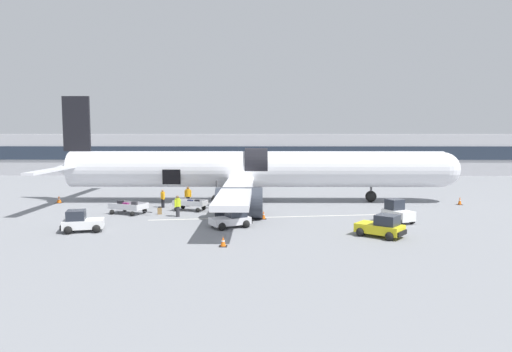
{
  "coord_description": "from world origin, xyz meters",
  "views": [
    {
      "loc": [
        1.67,
        -41.6,
        6.76
      ],
      "look_at": [
        1.25,
        0.67,
        2.74
      ],
      "focal_mm": 32.0,
      "sensor_mm": 36.0,
      "label": 1
    }
  ],
  "objects_px": {
    "airplane": "(251,171)",
    "baggage_tug_mid": "(397,213)",
    "suitcase_on_tarmac_upright": "(160,211)",
    "ground_crew_loader_a": "(222,201)",
    "baggage_cart_loading": "(191,205)",
    "ground_crew_marshal": "(188,196)",
    "baggage_tug_rear": "(232,219)",
    "ground_crew_driver": "(240,199)",
    "ground_crew_helper": "(235,202)",
    "baggage_tug_spare": "(382,227)",
    "baggage_tug_lead": "(81,222)",
    "baggage_cart_queued": "(129,208)",
    "ground_crew_loader_b": "(163,198)",
    "ground_crew_supervisor": "(178,206)"
  },
  "relations": [
    {
      "from": "baggage_tug_spare",
      "to": "ground_crew_helper",
      "type": "height_order",
      "value": "ground_crew_helper"
    },
    {
      "from": "ground_crew_marshal",
      "to": "ground_crew_helper",
      "type": "bearing_deg",
      "value": -38.57
    },
    {
      "from": "ground_crew_loader_a",
      "to": "ground_crew_helper",
      "type": "xyz_separation_m",
      "value": [
        1.21,
        -0.78,
        0.08
      ]
    },
    {
      "from": "baggage_tug_spare",
      "to": "suitcase_on_tarmac_upright",
      "type": "relative_size",
      "value": 4.97
    },
    {
      "from": "baggage_cart_loading",
      "to": "ground_crew_marshal",
      "type": "height_order",
      "value": "ground_crew_marshal"
    },
    {
      "from": "baggage_tug_rear",
      "to": "suitcase_on_tarmac_upright",
      "type": "relative_size",
      "value": 4.79
    },
    {
      "from": "ground_crew_loader_a",
      "to": "baggage_tug_rear",
      "type": "bearing_deg",
      "value": -79.02
    },
    {
      "from": "baggage_cart_loading",
      "to": "ground_crew_loader_a",
      "type": "distance_m",
      "value": 2.75
    },
    {
      "from": "airplane",
      "to": "baggage_cart_loading",
      "type": "xyz_separation_m",
      "value": [
        -5.08,
        -5.27,
        -2.56
      ]
    },
    {
      "from": "baggage_tug_lead",
      "to": "suitcase_on_tarmac_upright",
      "type": "height_order",
      "value": "baggage_tug_lead"
    },
    {
      "from": "baggage_cart_loading",
      "to": "ground_crew_marshal",
      "type": "xyz_separation_m",
      "value": [
        -0.67,
        2.41,
        0.48
      ]
    },
    {
      "from": "baggage_tug_mid",
      "to": "ground_crew_marshal",
      "type": "relative_size",
      "value": 1.48
    },
    {
      "from": "baggage_tug_spare",
      "to": "ground_crew_loader_a",
      "type": "distance_m",
      "value": 14.63
    },
    {
      "from": "baggage_tug_rear",
      "to": "ground_crew_supervisor",
      "type": "relative_size",
      "value": 1.84
    },
    {
      "from": "baggage_cart_loading",
      "to": "suitcase_on_tarmac_upright",
      "type": "distance_m",
      "value": 3.0
    },
    {
      "from": "airplane",
      "to": "baggage_tug_mid",
      "type": "distance_m",
      "value": 15.45
    },
    {
      "from": "baggage_tug_spare",
      "to": "baggage_tug_lead",
      "type": "bearing_deg",
      "value": 176.07
    },
    {
      "from": "ground_crew_supervisor",
      "to": "baggage_tug_mid",
      "type": "bearing_deg",
      "value": -7.35
    },
    {
      "from": "baggage_tug_mid",
      "to": "baggage_cart_loading",
      "type": "distance_m",
      "value": 17.1
    },
    {
      "from": "baggage_tug_spare",
      "to": "ground_crew_supervisor",
      "type": "relative_size",
      "value": 1.91
    },
    {
      "from": "suitcase_on_tarmac_upright",
      "to": "ground_crew_loader_a",
      "type": "bearing_deg",
      "value": 15.26
    },
    {
      "from": "ground_crew_helper",
      "to": "ground_crew_marshal",
      "type": "height_order",
      "value": "ground_crew_marshal"
    },
    {
      "from": "baggage_cart_queued",
      "to": "suitcase_on_tarmac_upright",
      "type": "relative_size",
      "value": 5.86
    },
    {
      "from": "baggage_tug_lead",
      "to": "ground_crew_supervisor",
      "type": "relative_size",
      "value": 1.75
    },
    {
      "from": "baggage_cart_queued",
      "to": "ground_crew_helper",
      "type": "distance_m",
      "value": 8.92
    },
    {
      "from": "baggage_tug_rear",
      "to": "ground_crew_marshal",
      "type": "distance_m",
      "value": 10.42
    },
    {
      "from": "ground_crew_driver",
      "to": "ground_crew_loader_b",
      "type": "bearing_deg",
      "value": 179.66
    },
    {
      "from": "baggage_tug_lead",
      "to": "ground_crew_driver",
      "type": "distance_m",
      "value": 14.48
    },
    {
      "from": "baggage_tug_rear",
      "to": "suitcase_on_tarmac_upright",
      "type": "xyz_separation_m",
      "value": [
        -6.31,
        5.09,
        -0.3
      ]
    },
    {
      "from": "baggage_tug_spare",
      "to": "suitcase_on_tarmac_upright",
      "type": "distance_m",
      "value": 18.14
    },
    {
      "from": "ground_crew_marshal",
      "to": "ground_crew_driver",
      "type": "bearing_deg",
      "value": -10.06
    },
    {
      "from": "baggage_tug_mid",
      "to": "baggage_cart_queued",
      "type": "bearing_deg",
      "value": 170.59
    },
    {
      "from": "baggage_tug_mid",
      "to": "ground_crew_driver",
      "type": "height_order",
      "value": "baggage_tug_mid"
    },
    {
      "from": "ground_crew_loader_b",
      "to": "ground_crew_supervisor",
      "type": "distance_m",
      "value": 4.95
    },
    {
      "from": "airplane",
      "to": "ground_crew_marshal",
      "type": "xyz_separation_m",
      "value": [
        -5.75,
        -2.86,
        -2.08
      ]
    },
    {
      "from": "baggage_tug_spare",
      "to": "baggage_cart_queued",
      "type": "height_order",
      "value": "baggage_tug_spare"
    },
    {
      "from": "baggage_cart_loading",
      "to": "ground_crew_helper",
      "type": "bearing_deg",
      "value": -17.49
    },
    {
      "from": "baggage_tug_spare",
      "to": "ground_crew_driver",
      "type": "distance_m",
      "value": 14.96
    },
    {
      "from": "baggage_tug_rear",
      "to": "baggage_tug_spare",
      "type": "relative_size",
      "value": 0.97
    },
    {
      "from": "ground_crew_loader_a",
      "to": "ground_crew_driver",
      "type": "distance_m",
      "value": 2.51
    },
    {
      "from": "baggage_tug_mid",
      "to": "suitcase_on_tarmac_upright",
      "type": "height_order",
      "value": "baggage_tug_mid"
    },
    {
      "from": "ground_crew_supervisor",
      "to": "baggage_cart_queued",
      "type": "bearing_deg",
      "value": 162.81
    },
    {
      "from": "baggage_cart_loading",
      "to": "ground_crew_driver",
      "type": "distance_m",
      "value": 4.49
    },
    {
      "from": "ground_crew_supervisor",
      "to": "ground_crew_helper",
      "type": "distance_m",
      "value": 4.85
    },
    {
      "from": "baggage_tug_mid",
      "to": "baggage_cart_queued",
      "type": "distance_m",
      "value": 21.63
    },
    {
      "from": "baggage_cart_loading",
      "to": "baggage_cart_queued",
      "type": "relative_size",
      "value": 0.98
    },
    {
      "from": "ground_crew_loader_a",
      "to": "ground_crew_marshal",
      "type": "distance_m",
      "value": 4.41
    },
    {
      "from": "baggage_cart_loading",
      "to": "baggage_cart_queued",
      "type": "distance_m",
      "value": 5.24
    },
    {
      "from": "ground_crew_driver",
      "to": "ground_crew_helper",
      "type": "xyz_separation_m",
      "value": [
        -0.31,
        -2.78,
        0.13
      ]
    },
    {
      "from": "airplane",
      "to": "baggage_tug_lead",
      "type": "distance_m",
      "value": 17.97
    }
  ]
}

